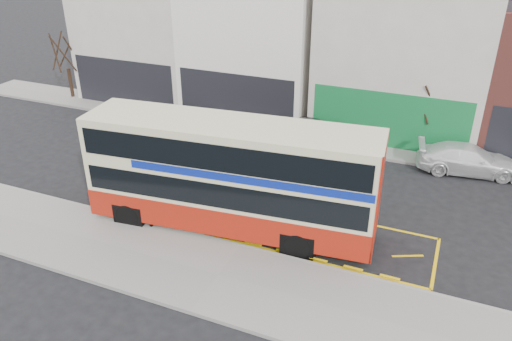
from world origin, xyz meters
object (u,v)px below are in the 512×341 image
at_px(double_decker_bus, 232,175).
at_px(street_tree_left, 64,42).
at_px(car_white, 468,159).
at_px(car_grey, 314,136).
at_px(street_tree_right, 430,91).
at_px(bus_stop_post, 148,184).
at_px(car_silver, 167,117).

bearing_deg(double_decker_bus, street_tree_left, 143.43).
height_order(double_decker_bus, car_white, double_decker_bus).
xyz_separation_m(double_decker_bus, car_grey, (0.79, 8.76, -1.69)).
distance_m(double_decker_bus, street_tree_right, 12.56).
xyz_separation_m(double_decker_bus, street_tree_left, (-17.19, 10.31, 1.50)).
height_order(bus_stop_post, street_tree_right, street_tree_right).
bearing_deg(car_grey, double_decker_bus, -170.26).
bearing_deg(street_tree_left, bus_stop_post, -39.45).
xyz_separation_m(car_silver, street_tree_right, (14.53, 2.49, 2.71)).
bearing_deg(car_white, bus_stop_post, 123.38).
xyz_separation_m(street_tree_left, street_tree_right, (23.42, 0.55, -0.58)).
height_order(bus_stop_post, car_grey, bus_stop_post).
height_order(car_silver, street_tree_right, street_tree_right).
distance_m(double_decker_bus, car_grey, 8.96).
bearing_deg(street_tree_left, car_white, -2.96).
distance_m(bus_stop_post, car_white, 15.60).
xyz_separation_m(car_white, street_tree_right, (-2.39, 1.89, 2.62)).
height_order(car_white, street_tree_right, street_tree_right).
relative_size(bus_stop_post, car_white, 0.68).
xyz_separation_m(car_grey, car_white, (7.83, 0.21, -0.01)).
xyz_separation_m(bus_stop_post, car_grey, (3.71, 10.19, -1.39)).
relative_size(double_decker_bus, car_silver, 3.22).
distance_m(bus_stop_post, car_grey, 10.94).
xyz_separation_m(bus_stop_post, street_tree_left, (-14.26, 11.74, 1.80)).
distance_m(bus_stop_post, street_tree_right, 15.37).
xyz_separation_m(car_silver, street_tree_left, (-8.88, 1.94, 3.29)).
relative_size(car_silver, car_grey, 0.83).
bearing_deg(car_white, double_decker_bus, 127.51).
height_order(bus_stop_post, car_silver, bus_stop_post).
relative_size(car_silver, street_tree_right, 0.74).
bearing_deg(car_white, street_tree_right, 43.00).
distance_m(double_decker_bus, car_white, 12.56).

